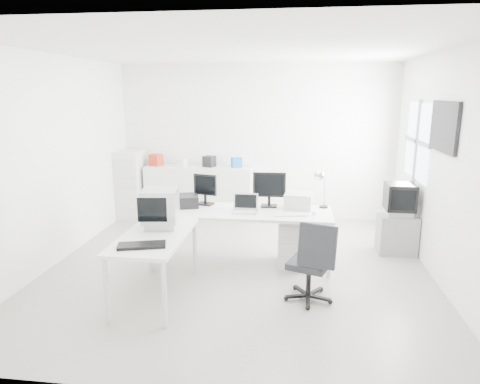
# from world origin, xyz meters

# --- Properties ---
(floor) EXTENTS (5.00, 5.00, 0.01)m
(floor) POSITION_xyz_m (0.00, 0.00, 0.00)
(floor) COLOR #B8B1A5
(floor) RESTS_ON ground
(ceiling) EXTENTS (5.00, 5.00, 0.01)m
(ceiling) POSITION_xyz_m (0.00, 0.00, 2.80)
(ceiling) COLOR white
(ceiling) RESTS_ON back_wall
(back_wall) EXTENTS (5.00, 0.02, 2.80)m
(back_wall) POSITION_xyz_m (0.00, 2.50, 1.40)
(back_wall) COLOR white
(back_wall) RESTS_ON floor
(left_wall) EXTENTS (0.02, 5.00, 2.80)m
(left_wall) POSITION_xyz_m (-2.50, 0.00, 1.40)
(left_wall) COLOR white
(left_wall) RESTS_ON floor
(right_wall) EXTENTS (0.02, 5.00, 2.80)m
(right_wall) POSITION_xyz_m (2.50, 0.00, 1.40)
(right_wall) COLOR white
(right_wall) RESTS_ON floor
(window) EXTENTS (0.02, 1.20, 1.10)m
(window) POSITION_xyz_m (2.48, 1.20, 1.60)
(window) COLOR white
(window) RESTS_ON right_wall
(wall_picture) EXTENTS (0.04, 0.90, 0.60)m
(wall_picture) POSITION_xyz_m (2.47, 0.10, 1.90)
(wall_picture) COLOR black
(wall_picture) RESTS_ON right_wall
(main_desk) EXTENTS (2.40, 0.80, 0.75)m
(main_desk) POSITION_xyz_m (0.03, 0.18, 0.38)
(main_desk) COLOR silver
(main_desk) RESTS_ON floor
(side_desk) EXTENTS (0.70, 1.40, 0.75)m
(side_desk) POSITION_xyz_m (-0.82, -0.92, 0.38)
(side_desk) COLOR silver
(side_desk) RESTS_ON floor
(drawer_pedestal) EXTENTS (0.40, 0.50, 0.60)m
(drawer_pedestal) POSITION_xyz_m (0.73, 0.23, 0.30)
(drawer_pedestal) COLOR silver
(drawer_pedestal) RESTS_ON floor
(inkjet_printer) EXTENTS (0.52, 0.46, 0.16)m
(inkjet_printer) POSITION_xyz_m (-0.82, 0.28, 0.83)
(inkjet_printer) COLOR black
(inkjet_printer) RESTS_ON main_desk
(lcd_monitor_small) EXTENTS (0.38, 0.28, 0.43)m
(lcd_monitor_small) POSITION_xyz_m (-0.52, 0.43, 0.96)
(lcd_monitor_small) COLOR black
(lcd_monitor_small) RESTS_ON main_desk
(lcd_monitor_large) EXTENTS (0.45, 0.19, 0.47)m
(lcd_monitor_large) POSITION_xyz_m (0.38, 0.43, 0.98)
(lcd_monitor_large) COLOR black
(lcd_monitor_large) RESTS_ON main_desk
(laptop) EXTENTS (0.32, 0.33, 0.22)m
(laptop) POSITION_xyz_m (0.08, 0.08, 0.86)
(laptop) COLOR #B7B7BA
(laptop) RESTS_ON main_desk
(white_keyboard) EXTENTS (0.45, 0.22, 0.02)m
(white_keyboard) POSITION_xyz_m (0.68, 0.03, 0.76)
(white_keyboard) COLOR silver
(white_keyboard) RESTS_ON main_desk
(white_mouse) EXTENTS (0.05, 0.05, 0.05)m
(white_mouse) POSITION_xyz_m (0.98, 0.08, 0.78)
(white_mouse) COLOR silver
(white_mouse) RESTS_ON main_desk
(laser_printer) EXTENTS (0.39, 0.35, 0.21)m
(laser_printer) POSITION_xyz_m (0.78, 0.40, 0.85)
(laser_printer) COLOR silver
(laser_printer) RESTS_ON main_desk
(desk_lamp) EXTENTS (0.18, 0.18, 0.46)m
(desk_lamp) POSITION_xyz_m (1.13, 0.48, 0.98)
(desk_lamp) COLOR silver
(desk_lamp) RESTS_ON main_desk
(crt_monitor) EXTENTS (0.45, 0.45, 0.46)m
(crt_monitor) POSITION_xyz_m (-0.82, -0.67, 0.98)
(crt_monitor) COLOR #B7B7BA
(crt_monitor) RESTS_ON side_desk
(black_keyboard) EXTENTS (0.52, 0.32, 0.03)m
(black_keyboard) POSITION_xyz_m (-0.82, -1.32, 0.77)
(black_keyboard) COLOR black
(black_keyboard) RESTS_ON side_desk
(office_chair) EXTENTS (0.70, 0.70, 0.96)m
(office_chair) POSITION_xyz_m (0.91, -0.78, 0.48)
(office_chair) COLOR #26282B
(office_chair) RESTS_ON floor
(tv_cabinet) EXTENTS (0.53, 0.43, 0.57)m
(tv_cabinet) POSITION_xyz_m (2.22, 0.86, 0.29)
(tv_cabinet) COLOR gray
(tv_cabinet) RESTS_ON floor
(crt_tv) EXTENTS (0.50, 0.48, 0.45)m
(crt_tv) POSITION_xyz_m (2.22, 0.86, 0.80)
(crt_tv) COLOR black
(crt_tv) RESTS_ON tv_cabinet
(sideboard) EXTENTS (1.95, 0.49, 0.97)m
(sideboard) POSITION_xyz_m (-1.03, 2.24, 0.49)
(sideboard) COLOR silver
(sideboard) RESTS_ON floor
(clutter_box_a) EXTENTS (0.26, 0.25, 0.21)m
(clutter_box_a) POSITION_xyz_m (-1.83, 2.24, 1.08)
(clutter_box_a) COLOR #B32E19
(clutter_box_a) RESTS_ON sideboard
(clutter_box_b) EXTENTS (0.18, 0.17, 0.14)m
(clutter_box_b) POSITION_xyz_m (-1.33, 2.24, 1.05)
(clutter_box_b) COLOR silver
(clutter_box_b) RESTS_ON sideboard
(clutter_box_c) EXTENTS (0.25, 0.24, 0.20)m
(clutter_box_c) POSITION_xyz_m (-0.83, 2.24, 1.07)
(clutter_box_c) COLOR black
(clutter_box_c) RESTS_ON sideboard
(clutter_box_d) EXTENTS (0.22, 0.21, 0.18)m
(clutter_box_d) POSITION_xyz_m (-0.33, 2.24, 1.06)
(clutter_box_d) COLOR #175BA5
(clutter_box_d) RESTS_ON sideboard
(clutter_bottle) EXTENTS (0.07, 0.07, 0.22)m
(clutter_bottle) POSITION_xyz_m (-2.13, 2.28, 1.08)
(clutter_bottle) COLOR silver
(clutter_bottle) RESTS_ON sideboard
(filing_cabinet) EXTENTS (0.44, 0.52, 1.26)m
(filing_cabinet) POSITION_xyz_m (-2.28, 2.09, 0.63)
(filing_cabinet) COLOR silver
(filing_cabinet) RESTS_ON floor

